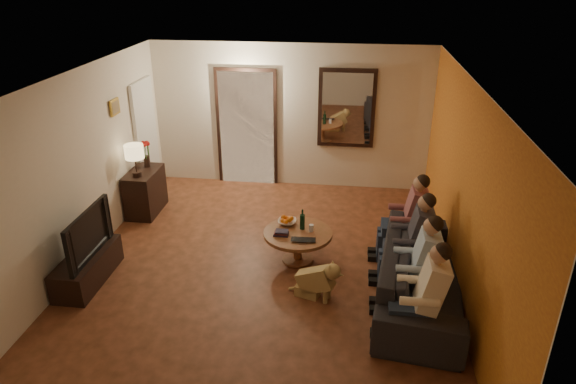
# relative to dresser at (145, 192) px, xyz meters

# --- Properties ---
(floor) EXTENTS (5.00, 6.00, 0.01)m
(floor) POSITION_rel_dresser_xyz_m (2.25, -1.51, -0.37)
(floor) COLOR #482613
(floor) RESTS_ON ground
(ceiling) EXTENTS (5.00, 6.00, 0.01)m
(ceiling) POSITION_rel_dresser_xyz_m (2.25, -1.51, 2.23)
(ceiling) COLOR white
(ceiling) RESTS_ON back_wall
(back_wall) EXTENTS (5.00, 0.02, 2.60)m
(back_wall) POSITION_rel_dresser_xyz_m (2.25, 1.49, 0.93)
(back_wall) COLOR beige
(back_wall) RESTS_ON floor
(front_wall) EXTENTS (5.00, 0.02, 2.60)m
(front_wall) POSITION_rel_dresser_xyz_m (2.25, -4.51, 0.93)
(front_wall) COLOR beige
(front_wall) RESTS_ON floor
(left_wall) EXTENTS (0.02, 6.00, 2.60)m
(left_wall) POSITION_rel_dresser_xyz_m (-0.25, -1.51, 0.93)
(left_wall) COLOR beige
(left_wall) RESTS_ON floor
(right_wall) EXTENTS (0.02, 6.00, 2.60)m
(right_wall) POSITION_rel_dresser_xyz_m (4.75, -1.51, 0.93)
(right_wall) COLOR beige
(right_wall) RESTS_ON floor
(orange_accent) EXTENTS (0.01, 6.00, 2.60)m
(orange_accent) POSITION_rel_dresser_xyz_m (4.74, -1.51, 0.93)
(orange_accent) COLOR #BA581F
(orange_accent) RESTS_ON right_wall
(kitchen_doorway) EXTENTS (1.00, 0.06, 2.10)m
(kitchen_doorway) POSITION_rel_dresser_xyz_m (1.45, 1.47, 0.68)
(kitchen_doorway) COLOR #FFE0A5
(kitchen_doorway) RESTS_ON floor
(door_trim) EXTENTS (1.12, 0.04, 2.22)m
(door_trim) POSITION_rel_dresser_xyz_m (1.45, 1.46, 0.68)
(door_trim) COLOR black
(door_trim) RESTS_ON floor
(fridge_glimpse) EXTENTS (0.45, 0.03, 1.70)m
(fridge_glimpse) POSITION_rel_dresser_xyz_m (1.70, 1.48, 0.53)
(fridge_glimpse) COLOR silver
(fridge_glimpse) RESTS_ON floor
(mirror_frame) EXTENTS (1.00, 0.05, 1.40)m
(mirror_frame) POSITION_rel_dresser_xyz_m (3.25, 1.45, 1.13)
(mirror_frame) COLOR black
(mirror_frame) RESTS_ON back_wall
(mirror_glass) EXTENTS (0.86, 0.02, 1.26)m
(mirror_glass) POSITION_rel_dresser_xyz_m (3.25, 1.42, 1.13)
(mirror_glass) COLOR white
(mirror_glass) RESTS_ON back_wall
(white_door) EXTENTS (0.06, 0.85, 2.04)m
(white_door) POSITION_rel_dresser_xyz_m (-0.21, 0.79, 0.65)
(white_door) COLOR white
(white_door) RESTS_ON floor
(framed_art) EXTENTS (0.03, 0.28, 0.24)m
(framed_art) POSITION_rel_dresser_xyz_m (-0.22, -0.21, 1.48)
(framed_art) COLOR #B28C33
(framed_art) RESTS_ON left_wall
(art_canvas) EXTENTS (0.01, 0.22, 0.18)m
(art_canvas) POSITION_rel_dresser_xyz_m (-0.21, -0.21, 1.48)
(art_canvas) COLOR brown
(art_canvas) RESTS_ON left_wall
(dresser) EXTENTS (0.45, 0.82, 0.73)m
(dresser) POSITION_rel_dresser_xyz_m (0.00, 0.00, 0.00)
(dresser) COLOR black
(dresser) RESTS_ON floor
(table_lamp) EXTENTS (0.30, 0.30, 0.54)m
(table_lamp) POSITION_rel_dresser_xyz_m (0.00, -0.22, 0.64)
(table_lamp) COLOR beige
(table_lamp) RESTS_ON dresser
(flower_vase) EXTENTS (0.14, 0.14, 0.44)m
(flower_vase) POSITION_rel_dresser_xyz_m (0.00, 0.22, 0.59)
(flower_vase) COLOR red
(flower_vase) RESTS_ON dresser
(tv_stand) EXTENTS (0.45, 1.17, 0.39)m
(tv_stand) POSITION_rel_dresser_xyz_m (0.00, -2.06, -0.17)
(tv_stand) COLOR black
(tv_stand) RESTS_ON floor
(tv) EXTENTS (1.10, 0.14, 0.63)m
(tv) POSITION_rel_dresser_xyz_m (0.00, -2.06, 0.34)
(tv) COLOR black
(tv) RESTS_ON tv_stand
(sofa) EXTENTS (2.60, 1.29, 0.73)m
(sofa) POSITION_rel_dresser_xyz_m (4.30, -1.89, -0.00)
(sofa) COLOR black
(sofa) RESTS_ON floor
(person_a) EXTENTS (0.60, 0.40, 1.20)m
(person_a) POSITION_rel_dresser_xyz_m (4.20, -2.79, 0.23)
(person_a) COLOR tan
(person_a) RESTS_ON sofa
(person_b) EXTENTS (0.60, 0.40, 1.20)m
(person_b) POSITION_rel_dresser_xyz_m (4.20, -2.19, 0.23)
(person_b) COLOR tan
(person_b) RESTS_ON sofa
(person_c) EXTENTS (0.60, 0.40, 1.20)m
(person_c) POSITION_rel_dresser_xyz_m (4.20, -1.59, 0.23)
(person_c) COLOR tan
(person_c) RESTS_ON sofa
(person_d) EXTENTS (0.60, 0.40, 1.20)m
(person_d) POSITION_rel_dresser_xyz_m (4.20, -0.99, 0.23)
(person_d) COLOR tan
(person_d) RESTS_ON sofa
(dog) EXTENTS (0.61, 0.39, 0.56)m
(dog) POSITION_rel_dresser_xyz_m (3.00, -2.05, -0.09)
(dog) COLOR tan
(dog) RESTS_ON floor
(coffee_table) EXTENTS (1.11, 1.11, 0.45)m
(coffee_table) POSITION_rel_dresser_xyz_m (2.69, -1.21, -0.14)
(coffee_table) COLOR brown
(coffee_table) RESTS_ON floor
(bowl) EXTENTS (0.26, 0.26, 0.06)m
(bowl) POSITION_rel_dresser_xyz_m (2.51, -0.99, 0.12)
(bowl) COLOR white
(bowl) RESTS_ON coffee_table
(oranges) EXTENTS (0.20, 0.20, 0.08)m
(oranges) POSITION_rel_dresser_xyz_m (2.51, -0.99, 0.18)
(oranges) COLOR orange
(oranges) RESTS_ON bowl
(wine_bottle) EXTENTS (0.07, 0.07, 0.31)m
(wine_bottle) POSITION_rel_dresser_xyz_m (2.74, -1.11, 0.24)
(wine_bottle) COLOR black
(wine_bottle) RESTS_ON coffee_table
(wine_glass) EXTENTS (0.06, 0.06, 0.10)m
(wine_glass) POSITION_rel_dresser_xyz_m (2.87, -1.16, 0.13)
(wine_glass) COLOR silver
(wine_glass) RESTS_ON coffee_table
(book_stack) EXTENTS (0.20, 0.15, 0.07)m
(book_stack) POSITION_rel_dresser_xyz_m (2.47, -1.31, 0.12)
(book_stack) COLOR black
(book_stack) RESTS_ON coffee_table
(laptop) EXTENTS (0.34, 0.22, 0.03)m
(laptop) POSITION_rel_dresser_xyz_m (2.79, -1.49, 0.10)
(laptop) COLOR black
(laptop) RESTS_ON coffee_table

